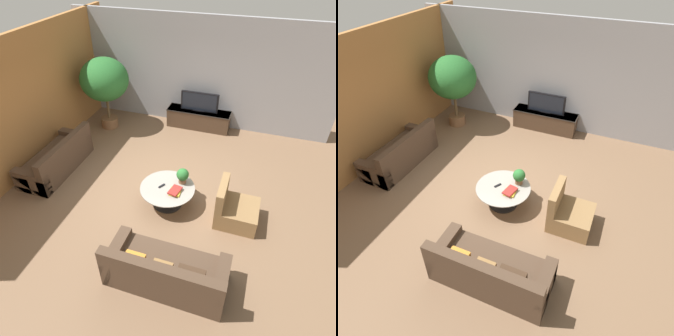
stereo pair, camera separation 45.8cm
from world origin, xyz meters
TOP-DOWN VIEW (x-y plane):
  - ground_plane at (0.00, 0.00)m, footprint 24.00×24.00m
  - back_wall_stone at (0.00, 3.26)m, footprint 7.40×0.12m
  - side_wall_left at (-3.26, 0.20)m, footprint 0.12×7.40m
  - media_console at (0.15, 2.94)m, footprint 1.83×0.50m
  - television at (0.15, 2.94)m, footprint 1.06×0.13m
  - coffee_table at (0.30, -0.38)m, footprint 1.13×1.13m
  - couch_by_wall at (-2.57, -0.08)m, footprint 0.84×1.97m
  - couch_near_entry at (0.86, -2.13)m, footprint 1.94×0.84m
  - armchair_wicker at (1.69, -0.40)m, footprint 0.80×0.76m
  - potted_palm_tall at (-2.35, 2.17)m, footprint 1.32×1.32m
  - potted_plant_tabletop at (0.54, -0.12)m, footprint 0.26×0.26m
  - book_stack at (0.49, -0.47)m, footprint 0.25×0.33m
  - remote_black at (0.18, -0.37)m, footprint 0.11×0.16m

SIDE VIEW (x-z plane):
  - ground_plane at x=0.00m, z-range 0.00..0.00m
  - armchair_wicker at x=1.69m, z-range -0.16..0.70m
  - media_console at x=0.15m, z-range 0.01..0.55m
  - couch_by_wall at x=-2.57m, z-range -0.14..0.70m
  - couch_near_entry at x=0.86m, z-range -0.13..0.71m
  - coffee_table at x=0.30m, z-range 0.09..0.53m
  - remote_black at x=0.18m, z-range 0.44..0.46m
  - book_stack at x=0.49m, z-range 0.44..0.51m
  - potted_plant_tabletop at x=0.54m, z-range 0.46..0.80m
  - television at x=0.15m, z-range 0.54..1.08m
  - potted_palm_tall at x=-2.35m, z-range 0.39..2.40m
  - back_wall_stone at x=0.00m, z-range 0.00..3.00m
  - side_wall_left at x=-3.26m, z-range 0.00..3.00m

